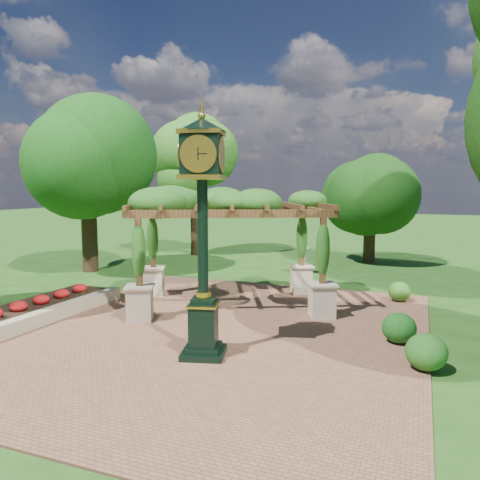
% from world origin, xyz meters
% --- Properties ---
extents(ground, '(120.00, 120.00, 0.00)m').
position_xyz_m(ground, '(0.00, 0.00, 0.00)').
color(ground, '#1E4714').
rests_on(ground, ground).
extents(brick_plaza, '(10.00, 12.00, 0.04)m').
position_xyz_m(brick_plaza, '(0.00, 1.00, 0.02)').
color(brick_plaza, brown).
rests_on(brick_plaza, ground).
extents(border_wall, '(0.35, 5.00, 0.40)m').
position_xyz_m(border_wall, '(-4.60, 0.50, 0.20)').
color(border_wall, '#C6B793').
rests_on(border_wall, ground).
extents(flower_bed, '(1.50, 5.00, 0.36)m').
position_xyz_m(flower_bed, '(-5.50, 0.50, 0.18)').
color(flower_bed, red).
rests_on(flower_bed, ground).
extents(pedestal_clock, '(1.24, 1.24, 5.15)m').
position_xyz_m(pedestal_clock, '(0.44, -0.77, 3.07)').
color(pedestal_clock, black).
rests_on(pedestal_clock, brick_plaza).
extents(pergola, '(6.84, 5.76, 3.69)m').
position_xyz_m(pergola, '(-0.74, 3.52, 3.03)').
color(pergola, beige).
rests_on(pergola, brick_plaza).
extents(sundial, '(0.82, 0.82, 1.13)m').
position_xyz_m(sundial, '(0.05, 9.70, 0.50)').
color(sundial, gray).
rests_on(sundial, ground).
extents(shrub_front, '(1.00, 1.00, 0.74)m').
position_xyz_m(shrub_front, '(4.90, 0.12, 0.41)').
color(shrub_front, '#235F1B').
rests_on(shrub_front, brick_plaza).
extents(shrub_mid, '(0.93, 0.93, 0.71)m').
position_xyz_m(shrub_mid, '(4.32, 1.66, 0.39)').
color(shrub_mid, '#164C15').
rests_on(shrub_mid, brick_plaza).
extents(shrub_back, '(0.88, 0.88, 0.63)m').
position_xyz_m(shrub_back, '(4.14, 5.93, 0.36)').
color(shrub_back, '#31651D').
rests_on(shrub_back, brick_plaza).
extents(tree_west_near, '(4.53, 4.53, 8.04)m').
position_xyz_m(tree_west_near, '(-8.78, 6.92, 5.52)').
color(tree_west_near, '#372416').
rests_on(tree_west_near, ground).
extents(tree_west_far, '(3.26, 3.26, 7.55)m').
position_xyz_m(tree_west_far, '(-6.75, 13.23, 5.15)').
color(tree_west_far, black).
rests_on(tree_west_far, ground).
extents(tree_north, '(3.45, 3.45, 5.84)m').
position_xyz_m(tree_north, '(2.33, 14.04, 4.00)').
color(tree_north, '#382816').
rests_on(tree_north, ground).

